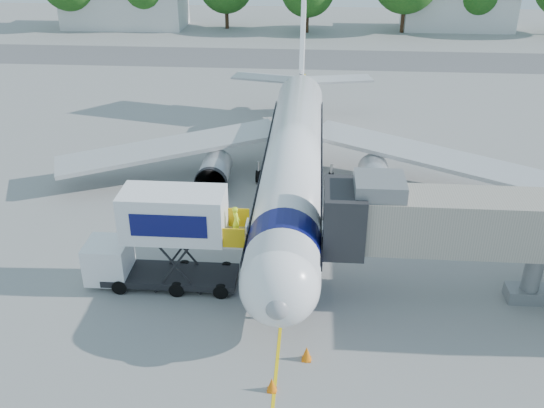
{
  "coord_description": "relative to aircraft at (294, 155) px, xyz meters",
  "views": [
    {
      "loc": [
        1.31,
        -33.26,
        18.73
      ],
      "look_at": [
        -0.91,
        -3.5,
        3.2
      ],
      "focal_mm": 40.0,
      "sensor_mm": 36.0,
      "label": 1
    }
  ],
  "objects": [
    {
      "name": "safety_cone_a",
      "position": [
        1.3,
        -16.46,
        -2.6
      ],
      "size": [
        0.46,
        0.46,
        0.73
      ],
      "color": "orange",
      "rests_on": "ground"
    },
    {
      "name": "outbuilding_right",
      "position": [
        22.0,
        57.88,
        -0.29
      ],
      "size": [
        16.4,
        7.4,
        5.3
      ],
      "color": "silver",
      "rests_on": "ground"
    },
    {
      "name": "outbuilding_left",
      "position": [
        -28.0,
        55.88,
        -0.29
      ],
      "size": [
        18.4,
        8.4,
        5.3
      ],
      "color": "silver",
      "rests_on": "ground"
    },
    {
      "name": "jet_bridge",
      "position": [
        7.99,
        -11.12,
        1.39
      ],
      "size": [
        13.9,
        3.2,
        6.6
      ],
      "color": "#A2998A",
      "rests_on": "ground"
    },
    {
      "name": "safety_cone_b",
      "position": [
        -0.1,
        -18.46,
        -2.62
      ],
      "size": [
        0.43,
        0.43,
        0.68
      ],
      "color": "orange",
      "rests_on": "ground"
    },
    {
      "name": "catering_hiloader",
      "position": [
        -6.27,
        -11.12,
        -0.19
      ],
      "size": [
        8.5,
        2.44,
        5.5
      ],
      "color": "black",
      "rests_on": "ground"
    },
    {
      "name": "aircraft",
      "position": [
        0.0,
        0.0,
        0.0
      ],
      "size": [
        34.17,
        37.73,
        11.35
      ],
      "color": "white",
      "rests_on": "ground"
    },
    {
      "name": "taxiway_strip",
      "position": [
        0.0,
        37.88,
        -2.94
      ],
      "size": [
        120.0,
        10.0,
        0.01
      ],
      "primitive_type": "cube",
      "color": "#59595B",
      "rests_on": "ground"
    },
    {
      "name": "ground",
      "position": [
        0.0,
        -4.12,
        -2.95
      ],
      "size": [
        160.0,
        160.0,
        0.0
      ],
      "primitive_type": "plane",
      "color": "gray",
      "rests_on": "ground"
    },
    {
      "name": "guidance_line",
      "position": [
        0.0,
        -4.12,
        -2.94
      ],
      "size": [
        0.15,
        70.0,
        0.01
      ],
      "primitive_type": "cube",
      "color": "yellow",
      "rests_on": "ground"
    }
  ]
}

